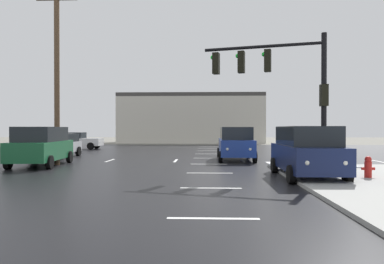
% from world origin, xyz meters
% --- Properties ---
extents(ground_plane, '(120.00, 120.00, 0.00)m').
position_xyz_m(ground_plane, '(0.00, 0.00, 0.00)').
color(ground_plane, slate).
extents(road_asphalt, '(44.00, 44.00, 0.02)m').
position_xyz_m(road_asphalt, '(0.00, 0.00, 0.01)').
color(road_asphalt, black).
rests_on(road_asphalt, ground_plane).
extents(snow_strip_curbside, '(4.00, 1.60, 0.06)m').
position_xyz_m(snow_strip_curbside, '(5.00, -4.00, 0.17)').
color(snow_strip_curbside, white).
rests_on(snow_strip_curbside, sidewalk_corner).
extents(lane_markings, '(36.15, 36.15, 0.01)m').
position_xyz_m(lane_markings, '(1.20, -1.38, 0.02)').
color(lane_markings, silver).
rests_on(lane_markings, road_asphalt).
extents(traffic_signal_mast, '(5.08, 1.58, 5.78)m').
position_xyz_m(traffic_signal_mast, '(3.08, -6.11, 4.14)').
color(traffic_signal_mast, black).
rests_on(traffic_signal_mast, sidewalk_corner).
extents(fire_hydrant, '(0.48, 0.26, 0.79)m').
position_xyz_m(fire_hydrant, '(5.87, -8.06, 0.54)').
color(fire_hydrant, red).
rests_on(fire_hydrant, sidewalk_corner).
extents(strip_building_background, '(19.53, 8.00, 6.69)m').
position_xyz_m(strip_building_background, '(-2.25, 29.24, 3.34)').
color(strip_building_background, beige).
rests_on(strip_building_background, ground_plane).
extents(suv_green, '(2.50, 4.96, 2.03)m').
position_xyz_m(suv_green, '(-8.75, -3.22, 1.09)').
color(suv_green, '#195933').
rests_on(suv_green, road_asphalt).
extents(suv_blue, '(2.20, 4.85, 2.03)m').
position_xyz_m(suv_blue, '(1.64, 0.59, 1.09)').
color(suv_blue, navy).
rests_on(suv_blue, road_asphalt).
extents(suv_navy, '(2.18, 4.84, 2.03)m').
position_xyz_m(suv_navy, '(3.81, -7.30, 1.09)').
color(suv_navy, '#141E47').
rests_on(suv_navy, road_asphalt).
extents(sedan_silver, '(2.06, 4.56, 1.58)m').
position_xyz_m(sedan_silver, '(-10.15, 2.27, 0.85)').
color(sedan_silver, '#B7BABF').
rests_on(sedan_silver, road_asphalt).
extents(sedan_white, '(4.55, 2.04, 1.58)m').
position_xyz_m(sedan_white, '(-12.49, 12.06, 0.85)').
color(sedan_white, white).
rests_on(sedan_white, road_asphalt).
extents(utility_pole_mid, '(2.20, 0.28, 9.66)m').
position_xyz_m(utility_pole_mid, '(-8.10, -2.76, 5.05)').
color(utility_pole_mid, brown).
rests_on(utility_pole_mid, ground_plane).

